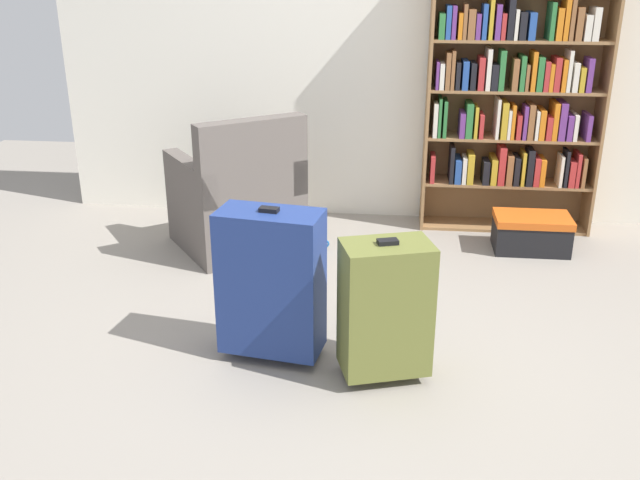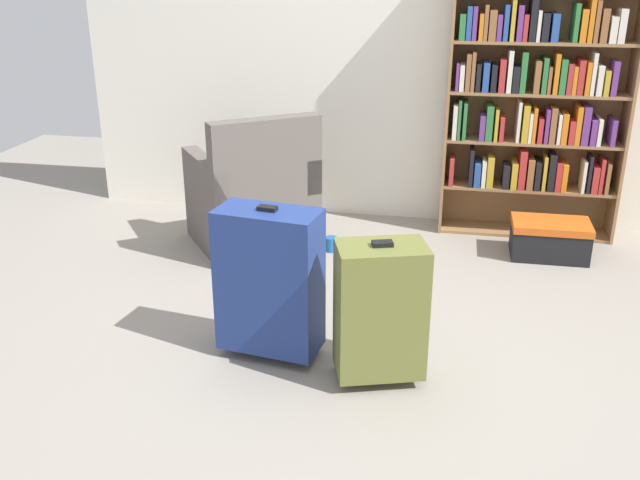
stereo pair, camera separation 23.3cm
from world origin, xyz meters
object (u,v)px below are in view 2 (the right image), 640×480
object	(u,v)px
bookshelf	(536,95)
suitcase_navy_blue	(269,280)
suitcase_olive	(380,310)
mug	(331,244)
armchair	(253,200)
storage_box	(550,238)

from	to	relation	value
bookshelf	suitcase_navy_blue	world-z (taller)	bookshelf
bookshelf	suitcase_olive	bearing A→B (deg)	-110.78
bookshelf	suitcase_navy_blue	size ratio (longest dim) A/B	2.54
bookshelf	mug	world-z (taller)	bookshelf
armchair	mug	xyz separation A→B (m)	(0.52, -0.01, -0.27)
mug	suitcase_olive	world-z (taller)	suitcase_olive
bookshelf	storage_box	size ratio (longest dim) A/B	3.98
storage_box	bookshelf	bearing A→B (deg)	107.45
armchair	mug	bearing A→B (deg)	-1.06
armchair	suitcase_olive	bearing A→B (deg)	-56.01
armchair	bookshelf	bearing A→B (deg)	18.51
storage_box	suitcase_navy_blue	xyz separation A→B (m)	(-1.45, -1.50, 0.27)
mug	storage_box	xyz separation A→B (m)	(1.38, 0.17, 0.08)
storage_box	suitcase_olive	xyz separation A→B (m)	(-0.92, -1.62, 0.23)
armchair	suitcase_olive	xyz separation A→B (m)	(0.99, -1.46, 0.03)
mug	suitcase_navy_blue	xyz separation A→B (m)	(-0.06, -1.33, 0.34)
bookshelf	mug	size ratio (longest dim) A/B	15.98
bookshelf	suitcase_olive	world-z (taller)	bookshelf
mug	suitcase_navy_blue	bearing A→B (deg)	-92.78
mug	storage_box	bearing A→B (deg)	6.92
bookshelf	storage_box	bearing A→B (deg)	-72.55
mug	suitcase_navy_blue	size ratio (longest dim) A/B	0.16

